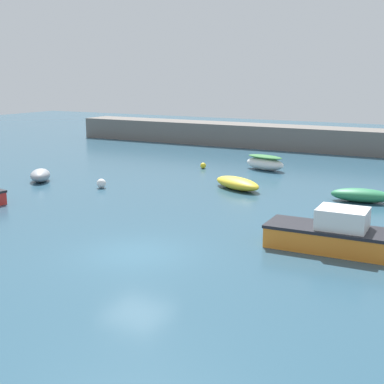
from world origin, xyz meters
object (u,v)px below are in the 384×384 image
Objects in this scene: motorboat_grey_hull at (334,234)px; rowboat_with_red_cover at (265,162)px; fishing_dinghy_green at (40,175)px; rowboat_blue_near at (361,195)px; mooring_buoy_yellow at (203,166)px; mooring_buoy_white at (101,183)px; open_tender_yellow at (237,183)px.

motorboat_grey_hull reaches higher than rowboat_with_red_cover.
rowboat_blue_near is at bearing 64.61° from fishing_dinghy_green.
rowboat_with_red_cover is at bearing -62.30° from motorboat_grey_hull.
mooring_buoy_white reaches higher than mooring_buoy_yellow.
rowboat_with_red_cover is 5.96× the size of mooring_buoy_white.
motorboat_grey_hull is at bearing 86.27° from rowboat_blue_near.
fishing_dinghy_green is at bearing 45.41° from open_tender_yellow.
motorboat_grey_hull reaches higher than fishing_dinghy_green.
motorboat_grey_hull is at bearing -47.16° from mooring_buoy_yellow.
rowboat_with_red_cover is at bearing -48.25° from rowboat_blue_near.
rowboat_blue_near is at bearing -22.97° from mooring_buoy_yellow.
mooring_buoy_white is at bearing 6.37° from rowboat_blue_near.
rowboat_with_red_cover is (11.00, 10.69, 0.14)m from fishing_dinghy_green.
fishing_dinghy_green is 0.78× the size of rowboat_with_red_cover.
mooring_buoy_white is (-6.34, -10.47, -0.26)m from rowboat_with_red_cover.
fishing_dinghy_green is 6.22× the size of mooring_buoy_yellow.
mooring_buoy_yellow is (6.88, 9.13, -0.18)m from fishing_dinghy_green.
fishing_dinghy_green is at bearing -120.59° from rowboat_with_red_cover.
mooring_buoy_yellow is (-12.13, 5.14, -0.15)m from rowboat_blue_near.
rowboat_blue_near is 5.97× the size of mooring_buoy_white.
open_tender_yellow is 7.10m from rowboat_blue_near.
open_tender_yellow is at bearing -49.31° from motorboat_grey_hull.
motorboat_grey_hull is at bearing 160.12° from open_tender_yellow.
motorboat_grey_hull reaches higher than open_tender_yellow.
open_tender_yellow is 9.17× the size of mooring_buoy_yellow.
rowboat_blue_near is 14.83m from mooring_buoy_white.
mooring_buoy_white is at bearing -19.93° from motorboat_grey_hull.
rowboat_with_red_cover reaches higher than mooring_buoy_yellow.
open_tender_yellow is 6.93m from rowboat_with_red_cover.
open_tender_yellow reaches higher than mooring_buoy_white.
rowboat_blue_near reaches higher than mooring_buoy_yellow.
rowboat_blue_near is at bearing -87.18° from motorboat_grey_hull.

